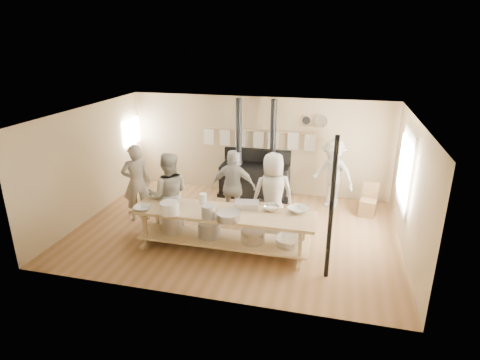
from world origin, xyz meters
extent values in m
plane|color=brown|center=(0.00, 0.00, 0.00)|extent=(7.00, 7.00, 0.00)
plane|color=tan|center=(0.00, 2.50, 1.30)|extent=(7.00, 0.00, 7.00)
plane|color=tan|center=(0.00, -2.50, 1.30)|extent=(7.00, 0.00, 7.00)
plane|color=tan|center=(-3.50, 0.00, 1.30)|extent=(0.00, 5.00, 5.00)
plane|color=tan|center=(3.50, 0.00, 1.30)|extent=(0.00, 5.00, 5.00)
plane|color=#C7B894|center=(0.00, 0.00, 2.60)|extent=(7.00, 7.00, 0.00)
cube|color=beige|center=(3.47, 0.60, 1.50)|extent=(0.06, 1.35, 1.65)
plane|color=white|center=(3.43, 0.60, 1.50)|extent=(0.00, 1.50, 1.50)
cube|color=beige|center=(3.42, 0.60, 1.50)|extent=(0.02, 0.03, 1.50)
plane|color=white|center=(-3.45, 2.00, 1.60)|extent=(0.00, 0.90, 0.90)
cube|color=black|center=(0.00, 2.10, 0.42)|extent=(1.80, 0.70, 0.85)
cube|color=black|center=(0.00, 2.10, 0.05)|extent=(1.90, 0.75, 0.10)
cube|color=black|center=(0.00, 2.40, 1.05)|extent=(1.80, 0.12, 0.35)
cylinder|color=black|center=(-0.45, 2.15, 1.73)|extent=(0.15, 0.15, 1.75)
cylinder|color=black|center=(0.45, 2.15, 1.73)|extent=(0.15, 0.15, 1.75)
cylinder|color=#B2B2B7|center=(-0.55, 2.10, 1.02)|extent=(0.36, 0.36, 0.34)
cylinder|color=gray|center=(0.55, 2.05, 1.00)|extent=(0.30, 0.30, 0.30)
cylinder|color=tan|center=(0.00, 2.40, 1.72)|extent=(3.00, 0.04, 0.04)
cube|color=white|center=(-1.35, 2.40, 1.50)|extent=(0.28, 0.01, 0.46)
cube|color=white|center=(-0.90, 2.40, 1.50)|extent=(0.28, 0.01, 0.46)
cube|color=white|center=(-0.45, 2.40, 1.50)|extent=(0.28, 0.01, 0.46)
cube|color=white|center=(0.00, 2.40, 1.50)|extent=(0.28, 0.01, 0.46)
cube|color=white|center=(0.45, 2.40, 1.50)|extent=(0.28, 0.01, 0.46)
cube|color=white|center=(0.90, 2.40, 1.50)|extent=(0.28, 0.01, 0.46)
cube|color=white|center=(1.35, 2.40, 1.50)|extent=(0.28, 0.01, 0.46)
cube|color=tan|center=(1.40, 2.42, 1.90)|extent=(0.50, 0.14, 0.03)
cylinder|color=black|center=(1.25, 2.44, 2.05)|extent=(0.20, 0.04, 0.20)
cylinder|color=silver|center=(1.62, 2.44, 2.05)|extent=(0.32, 0.03, 0.32)
cube|color=tan|center=(0.00, -0.90, 0.82)|extent=(3.60, 0.90, 0.06)
cube|color=tan|center=(0.00, -0.90, 0.25)|extent=(3.40, 0.80, 0.04)
cube|color=tan|center=(0.00, -0.90, 0.20)|extent=(3.30, 0.06, 0.06)
cube|color=tan|center=(-1.55, -1.20, 0.42)|extent=(0.07, 0.07, 0.85)
cube|color=tan|center=(-1.55, -0.60, 0.42)|extent=(0.07, 0.07, 0.85)
cube|color=tan|center=(1.55, -1.20, 0.42)|extent=(0.07, 0.07, 0.85)
cube|color=tan|center=(1.55, -0.60, 0.42)|extent=(0.07, 0.07, 0.85)
cylinder|color=#B2B2B7|center=(-1.10, -0.90, 0.46)|extent=(0.40, 0.40, 0.38)
cylinder|color=gray|center=(-0.30, -0.90, 0.42)|extent=(0.44, 0.44, 0.30)
cylinder|color=silver|center=(0.60, -0.90, 0.38)|extent=(0.48, 0.48, 0.22)
cylinder|color=silver|center=(1.30, -0.90, 0.34)|extent=(0.52, 0.52, 0.14)
cylinder|color=black|center=(2.05, -1.35, 1.30)|extent=(0.08, 0.08, 2.60)
imported|color=#9D988B|center=(-2.33, 0.02, 0.91)|extent=(0.79, 0.71, 1.81)
imported|color=#9D988B|center=(-1.33, -0.46, 0.91)|extent=(1.05, 0.92, 1.83)
imported|color=#9D988B|center=(0.81, 0.08, 0.91)|extent=(1.04, 0.87, 1.82)
imported|color=#9D988B|center=(-0.14, 0.40, 0.86)|extent=(1.05, 0.52, 1.72)
imported|color=#9D988B|center=(2.01, 1.86, 0.87)|extent=(1.30, 1.09, 1.75)
cube|color=brown|center=(2.89, 1.52, 0.20)|extent=(0.44, 0.44, 0.40)
cube|color=brown|center=(2.93, 1.69, 0.58)|extent=(0.37, 0.11, 0.44)
imported|color=white|center=(-1.55, -1.23, 0.89)|extent=(0.37, 0.37, 0.09)
imported|color=silver|center=(-1.55, -0.57, 0.90)|extent=(0.48, 0.48, 0.11)
imported|color=white|center=(1.42, -0.57, 0.90)|extent=(0.55, 0.55, 0.10)
imported|color=silver|center=(0.89, -0.63, 0.90)|extent=(0.45, 0.45, 0.10)
cube|color=#B2B2B7|center=(0.40, -0.57, 0.90)|extent=(0.52, 0.39, 0.11)
cylinder|color=silver|center=(0.20, -1.23, 0.92)|extent=(0.53, 0.53, 0.14)
cylinder|color=gray|center=(-0.19, -1.23, 0.97)|extent=(0.33, 0.33, 0.25)
cylinder|color=white|center=(-0.98, -1.23, 0.96)|extent=(0.46, 0.46, 0.23)
cylinder|color=white|center=(-0.49, -0.67, 0.97)|extent=(0.18, 0.18, 0.24)
camera|label=1|loc=(2.05, -7.75, 4.09)|focal=30.00mm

